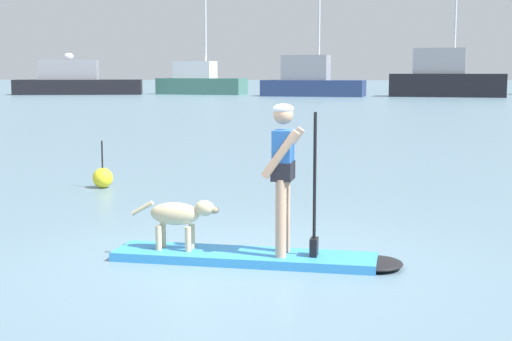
{
  "coord_description": "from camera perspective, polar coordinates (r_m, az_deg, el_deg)",
  "views": [
    {
      "loc": [
        1.23,
        -8.09,
        2.11
      ],
      "look_at": [
        0.0,
        1.0,
        0.9
      ],
      "focal_mm": 52.23,
      "sensor_mm": 36.0,
      "label": 1
    }
  ],
  "objects": [
    {
      "name": "moored_boat_far_starboard",
      "position": [
        66.78,
        4.22,
        6.86
      ],
      "size": [
        9.36,
        4.33,
        9.2
      ],
      "color": "navy",
      "rests_on": "ground_plane"
    },
    {
      "name": "moored_boat_starboard",
      "position": [
        73.97,
        -13.64,
        6.64
      ],
      "size": [
        12.34,
        5.63,
        3.95
      ],
      "color": "black",
      "rests_on": "ground_plane"
    },
    {
      "name": "dog",
      "position": [
        8.53,
        -5.91,
        -3.46
      ],
      "size": [
        1.05,
        0.26,
        0.58
      ],
      "color": "#CCB78C",
      "rests_on": "paddleboard"
    },
    {
      "name": "person_paddler",
      "position": [
        8.16,
        2.2,
        0.22
      ],
      "size": [
        0.62,
        0.5,
        1.67
      ],
      "color": "tan",
      "rests_on": "paddleboard"
    },
    {
      "name": "ground_plane",
      "position": [
        8.45,
        -0.92,
        -6.95
      ],
      "size": [
        400.0,
        400.0,
        0.0
      ],
      "primitive_type": "plane",
      "color": "slate"
    },
    {
      "name": "moored_boat_center",
      "position": [
        67.37,
        14.3,
        6.84
      ],
      "size": [
        10.18,
        4.93,
        9.04
      ],
      "color": "black",
      "rests_on": "ground_plane"
    },
    {
      "name": "moored_boat_far_port",
      "position": [
        72.59,
        -4.32,
        6.8
      ],
      "size": [
        8.97,
        4.33,
        9.81
      ],
      "color": "#3F7266",
      "rests_on": "ground_plane"
    },
    {
      "name": "paddleboard",
      "position": [
        8.39,
        0.6,
        -6.7
      ],
      "size": [
        3.28,
        0.86,
        0.1
      ],
      "color": "#338CD8",
      "rests_on": "ground_plane"
    },
    {
      "name": "marker_buoy",
      "position": [
        13.97,
        -11.65,
        -0.54
      ],
      "size": [
        0.37,
        0.37,
        0.87
      ],
      "color": "yellow",
      "rests_on": "ground_plane"
    }
  ]
}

